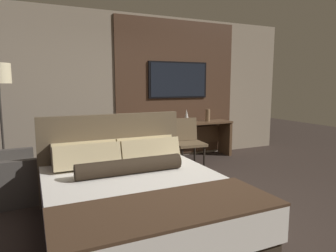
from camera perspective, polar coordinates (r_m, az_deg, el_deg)
The scene contains 9 objects.
ground_plane at distance 3.68m, azimuth 4.63°, elevation -16.03°, with size 16.00×16.00×0.00m, color #332823.
wall_back_tv_panel at distance 5.81m, azimuth -6.51°, elevation 7.01°, with size 7.20×0.09×2.80m.
bed at distance 3.22m, azimuth -6.03°, elevation -13.48°, with size 1.83×2.17×1.11m.
desk at distance 6.01m, azimuth 2.72°, elevation -1.45°, with size 2.09×0.46×0.73m.
tv at distance 6.09m, azimuth 1.99°, elevation 8.76°, with size 1.28×0.04×0.72m.
desk_chair at distance 5.49m, azimuth 3.59°, elevation -2.32°, with size 0.57×0.56×0.87m.
armchair_by_window at distance 4.47m, azimuth -29.35°, elevation -8.88°, with size 0.88×0.90×0.82m.
vase_tall at distance 5.99m, azimuth 3.54°, elevation 1.98°, with size 0.12×0.12×0.27m.
vase_short at distance 6.26m, azimuth 7.57°, elevation 2.09°, with size 0.09×0.09×0.25m.
Camera 1 is at (-1.66, -2.92, 1.50)m, focal length 32.00 mm.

